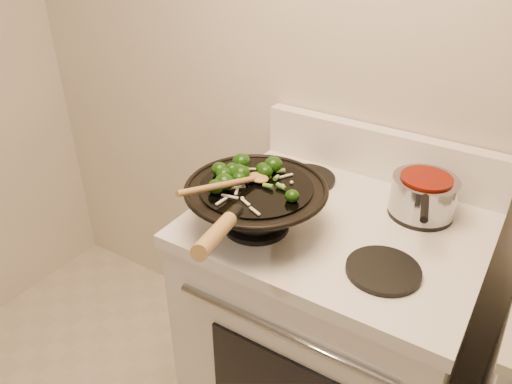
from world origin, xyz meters
The scene contains 5 objects.
stove centered at (-0.19, 1.17, 0.47)m, with size 0.78×0.67×1.08m.
wok centered at (-0.37, 1.02, 1.00)m, with size 0.38×0.61×0.24m.
stirfry centered at (-0.43, 1.04, 1.07)m, with size 0.27×0.25×0.04m.
wooden_spoon centered at (-0.40, 0.98, 1.07)m, with size 0.11×0.28×0.07m.
saucepan centered at (-0.01, 1.32, 0.99)m, with size 0.18×0.29×0.11m.
Camera 1 is at (0.22, 0.07, 1.70)m, focal length 35.00 mm.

